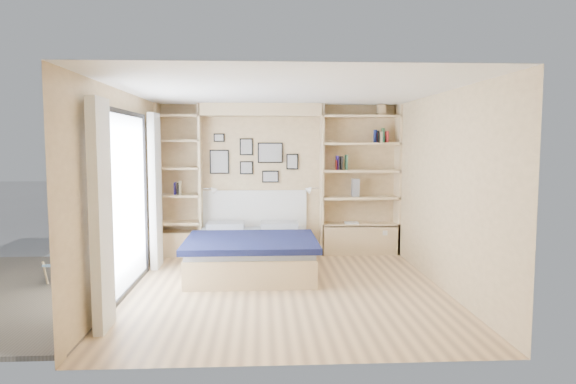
{
  "coord_description": "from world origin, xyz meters",
  "views": [
    {
      "loc": [
        -0.31,
        -6.39,
        1.85
      ],
      "look_at": [
        0.08,
        0.9,
        1.16
      ],
      "focal_mm": 32.0,
      "sensor_mm": 36.0,
      "label": 1
    }
  ],
  "objects": [
    {
      "name": "room_shell",
      "position": [
        -0.39,
        1.52,
        1.08
      ],
      "size": [
        4.5,
        4.5,
        4.5
      ],
      "color": "#D9B883",
      "rests_on": "ground"
    },
    {
      "name": "photo_gallery",
      "position": [
        -0.45,
        2.22,
        1.6
      ],
      "size": [
        1.48,
        0.02,
        0.82
      ],
      "color": "black",
      "rests_on": "ground"
    },
    {
      "name": "bed",
      "position": [
        -0.45,
        1.03,
        0.28
      ],
      "size": [
        1.82,
        2.33,
        1.07
      ],
      "color": "beige",
      "rests_on": "ground"
    },
    {
      "name": "reading_lamps",
      "position": [
        -0.3,
        2.0,
        1.1
      ],
      "size": [
        1.92,
        0.12,
        0.15
      ],
      "color": "silver",
      "rests_on": "ground"
    },
    {
      "name": "deck_chair",
      "position": [
        -2.86,
        0.58,
        0.32
      ],
      "size": [
        0.54,
        0.74,
        0.68
      ],
      "rotation": [
        0.0,
        0.0,
        -0.21
      ],
      "color": "tan",
      "rests_on": "ground"
    },
    {
      "name": "ground",
      "position": [
        0.0,
        0.0,
        0.0
      ],
      "size": [
        4.5,
        4.5,
        0.0
      ],
      "primitive_type": "plane",
      "color": "#E1B780",
      "rests_on": "ground"
    },
    {
      "name": "shelf_decor",
      "position": [
        1.07,
        2.07,
        1.69
      ],
      "size": [
        3.52,
        0.23,
        2.03
      ],
      "color": "#A51E1E",
      "rests_on": "ground"
    }
  ]
}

